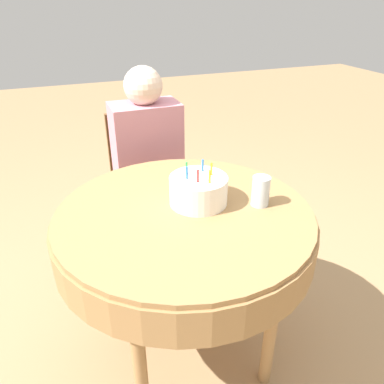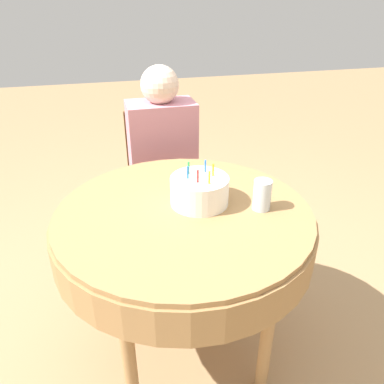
# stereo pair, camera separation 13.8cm
# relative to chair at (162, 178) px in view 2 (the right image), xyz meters

# --- Properties ---
(ground_plane) EXTENTS (12.00, 12.00, 0.00)m
(ground_plane) POSITION_rel_chair_xyz_m (-0.06, -0.84, -0.49)
(ground_plane) COLOR #A37F56
(dining_table) EXTENTS (0.98, 0.98, 0.76)m
(dining_table) POSITION_rel_chair_xyz_m (-0.06, -0.84, 0.18)
(dining_table) COLOR #9E7547
(dining_table) RESTS_ON ground_plane
(chair) EXTENTS (0.41, 0.41, 0.88)m
(chair) POSITION_rel_chair_xyz_m (0.00, 0.00, 0.00)
(chair) COLOR brown
(chair) RESTS_ON ground_plane
(person) EXTENTS (0.37, 0.32, 1.16)m
(person) POSITION_rel_chair_xyz_m (-0.00, -0.09, 0.21)
(person) COLOR beige
(person) RESTS_ON ground_plane
(birthday_cake) EXTENTS (0.22, 0.22, 0.16)m
(birthday_cake) POSITION_rel_chair_xyz_m (0.01, -0.80, 0.33)
(birthday_cake) COLOR white
(birthday_cake) RESTS_ON dining_table
(drinking_glass) EXTENTS (0.07, 0.07, 0.12)m
(drinking_glass) POSITION_rel_chair_xyz_m (0.22, -0.90, 0.33)
(drinking_glass) COLOR silver
(drinking_glass) RESTS_ON dining_table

